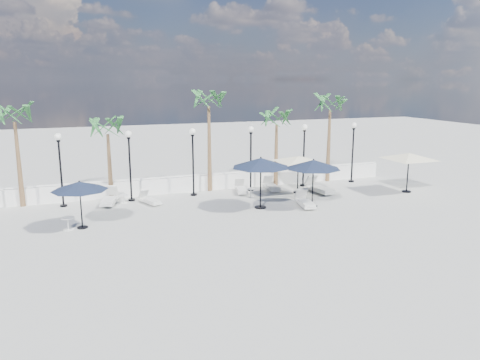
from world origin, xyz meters
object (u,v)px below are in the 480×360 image
object	(u,v)px
lounger_6	(271,186)
lounger_7	(319,188)
parasol_cream_sq_a	(298,156)
parasol_navy_left	(79,186)
parasol_navy_mid	(261,163)
lounger_3	(150,200)
lounger_4	(305,202)
parasol_cream_sq_b	(409,153)
lounger_2	(109,199)
lounger_5	(241,189)
parasol_navy_right	(313,165)

from	to	relation	value
lounger_6	lounger_7	distance (m)	2.83
lounger_6	parasol_cream_sq_a	xyz separation A→B (m)	(1.17, -1.13, 1.91)
parasol_navy_left	parasol_navy_mid	distance (m)	8.78
lounger_7	parasol_cream_sq_a	size ratio (longest dim) A/B	0.47
lounger_3	lounger_4	distance (m)	8.24
lounger_7	parasol_cream_sq_a	bearing A→B (deg)	152.20
parasol_navy_left	parasol_cream_sq_b	bearing A→B (deg)	1.98
lounger_4	parasol_cream_sq_b	bearing A→B (deg)	17.00
lounger_2	parasol_cream_sq_a	bearing A→B (deg)	9.23
lounger_6	parasol_cream_sq_b	world-z (taller)	parasol_cream_sq_b
lounger_4	parasol_cream_sq_a	size ratio (longest dim) A/B	0.42
lounger_5	parasol_navy_mid	size ratio (longest dim) A/B	0.62
lounger_3	lounger_7	xyz separation A→B (m)	(9.74, -0.88, 0.07)
parasol_navy_mid	parasol_navy_right	bearing A→B (deg)	-14.51
lounger_4	parasol_cream_sq_b	distance (m)	7.46
parasol_navy_mid	parasol_cream_sq_a	xyz separation A→B (m)	(3.33, 2.37, -0.21)
lounger_2	lounger_3	size ratio (longest dim) A/B	1.25
lounger_4	lounger_7	distance (m)	3.29
parasol_cream_sq_a	parasol_cream_sq_b	distance (m)	6.45
lounger_7	parasol_navy_right	distance (m)	3.75
lounger_4	lounger_2	bearing A→B (deg)	167.65
parasol_navy_mid	parasol_cream_sq_b	bearing A→B (deg)	1.60
lounger_4	lounger_6	bearing A→B (deg)	102.57
lounger_2	lounger_6	bearing A→B (deg)	15.31
lounger_7	lounger_5	bearing A→B (deg)	153.22
lounger_2	parasol_cream_sq_b	xyz separation A→B (m)	(16.69, -3.23, 2.05)
lounger_7	lounger_6	bearing A→B (deg)	139.41
lounger_3	parasol_navy_right	size ratio (longest dim) A/B	0.60
lounger_2	parasol_navy_left	xyz separation A→B (m)	(-1.50, -3.86, 1.66)
parasol_navy_right	lounger_5	bearing A→B (deg)	120.08
parasol_navy_mid	parasol_cream_sq_b	xyz separation A→B (m)	(9.43, 0.26, -0.05)
lounger_5	lounger_7	distance (m)	4.57
parasol_navy_mid	lounger_7	bearing A→B (deg)	22.93
lounger_3	lounger_4	size ratio (longest dim) A/B	0.86
lounger_2	parasol_navy_mid	xyz separation A→B (m)	(7.26, -3.50, 2.10)
parasol_cream_sq_b	parasol_navy_left	bearing A→B (deg)	-178.02
lounger_4	lounger_7	bearing A→B (deg)	58.60
lounger_5	parasol_navy_left	xyz separation A→B (m)	(-8.98, -3.86, 1.70)
lounger_5	parasol_navy_mid	world-z (taller)	parasol_navy_mid
lounger_2	parasol_cream_sq_a	xyz separation A→B (m)	(10.59, -1.13, 1.89)
lounger_6	parasol_navy_mid	world-z (taller)	parasol_navy_mid
parasol_navy_mid	parasol_navy_left	bearing A→B (deg)	-177.62
lounger_5	parasol_cream_sq_b	world-z (taller)	parasol_cream_sq_b
lounger_2	parasol_navy_right	xyz separation A→B (m)	(9.90, -4.18, 1.97)
parasol_cream_sq_a	lounger_6	bearing A→B (deg)	136.00
lounger_4	lounger_6	xyz separation A→B (m)	(-0.14, 4.04, -0.01)
lounger_6	parasol_navy_left	bearing A→B (deg)	-155.13
lounger_2	lounger_7	world-z (taller)	lounger_7
parasol_navy_mid	parasol_navy_right	world-z (taller)	parasol_navy_mid
parasol_navy_right	parasol_cream_sq_a	world-z (taller)	parasol_navy_right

